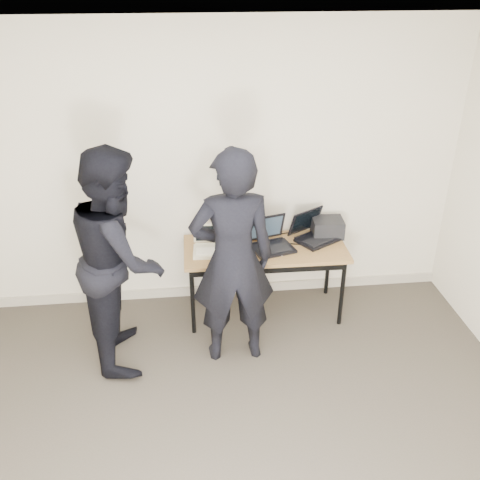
{
  "coord_description": "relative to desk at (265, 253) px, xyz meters",
  "views": [
    {
      "loc": [
        -0.34,
        -2.42,
        3.08
      ],
      "look_at": [
        0.1,
        1.6,
        0.95
      ],
      "focal_mm": 40.0,
      "sensor_mm": 36.0,
      "label": 1
    }
  ],
  "objects": [
    {
      "name": "room",
      "position": [
        -0.36,
        -1.86,
        0.69
      ],
      "size": [
        4.6,
        4.6,
        2.8
      ],
      "color": "#403930",
      "rests_on": "ground"
    },
    {
      "name": "desk",
      "position": [
        0.0,
        0.0,
        0.0
      ],
      "size": [
        1.51,
        0.67,
        0.72
      ],
      "rotation": [
        0.0,
        0.0,
        -0.01
      ],
      "color": "olive",
      "rests_on": "ground"
    },
    {
      "name": "laptop_beige",
      "position": [
        -0.52,
        -0.01,
        0.11
      ],
      "size": [
        0.31,
        0.3,
        0.23
      ],
      "rotation": [
        0.0,
        0.0,
        -0.07
      ],
      "color": "beige",
      "rests_on": "desk"
    },
    {
      "name": "laptop_center",
      "position": [
        0.05,
        0.01,
        0.12
      ],
      "size": [
        0.44,
        0.44,
        0.28
      ],
      "rotation": [
        0.0,
        0.0,
        0.27
      ],
      "color": "black",
      "rests_on": "desk"
    },
    {
      "name": "laptop_right",
      "position": [
        0.48,
        0.13,
        0.12
      ],
      "size": [
        0.5,
        0.49,
        0.27
      ],
      "rotation": [
        0.0,
        0.0,
        0.55
      ],
      "color": "black",
      "rests_on": "desk"
    },
    {
      "name": "leather_satchel",
      "position": [
        -0.18,
        0.23,
        0.19
      ],
      "size": [
        0.36,
        0.18,
        0.25
      ],
      "rotation": [
        0.0,
        0.0,
        -0.01
      ],
      "color": "#562E16",
      "rests_on": "desk"
    },
    {
      "name": "tissue",
      "position": [
        -0.15,
        0.23,
        0.34
      ],
      "size": [
        0.14,
        0.12,
        0.08
      ],
      "primitive_type": "ellipsoid",
      "rotation": [
        0.0,
        0.0,
        0.13
      ],
      "color": "white",
      "rests_on": "leather_satchel"
    },
    {
      "name": "equipment_box",
      "position": [
        0.63,
        0.19,
        0.14
      ],
      "size": [
        0.3,
        0.26,
        0.17
      ],
      "primitive_type": "cube",
      "rotation": [
        0.0,
        0.0,
        -0.06
      ],
      "color": "black",
      "rests_on": "desk"
    },
    {
      "name": "power_brick",
      "position": [
        -0.22,
        -0.17,
        0.07
      ],
      "size": [
        0.09,
        0.06,
        0.03
      ],
      "primitive_type": "cube",
      "rotation": [
        0.0,
        0.0,
        -0.13
      ],
      "color": "black",
      "rests_on": "desk"
    },
    {
      "name": "cables",
      "position": [
        0.05,
        0.01,
        0.06
      ],
      "size": [
        1.14,
        0.5,
        0.01
      ],
      "rotation": [
        0.0,
        0.0,
        0.15
      ],
      "color": "silver",
      "rests_on": "desk"
    },
    {
      "name": "person_typist",
      "position": [
        -0.36,
        -0.58,
        0.29
      ],
      "size": [
        0.71,
        0.49,
        1.89
      ],
      "primitive_type": "imported",
      "rotation": [
        0.0,
        0.0,
        3.19
      ],
      "color": "black",
      "rests_on": "ground"
    },
    {
      "name": "person_observer",
      "position": [
        -1.27,
        -0.43,
        0.28
      ],
      "size": [
        0.78,
        0.97,
        1.88
      ],
      "primitive_type": "imported",
      "rotation": [
        0.0,
        0.0,
        1.65
      ],
      "color": "black",
      "rests_on": "ground"
    },
    {
      "name": "baseboard",
      "position": [
        -0.36,
        0.38,
        -0.61
      ],
      "size": [
        4.5,
        0.03,
        0.1
      ],
      "primitive_type": "cube",
      "color": "#B4A995",
      "rests_on": "ground"
    }
  ]
}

